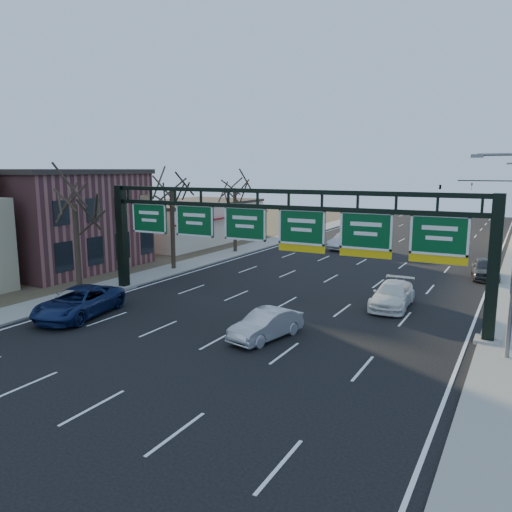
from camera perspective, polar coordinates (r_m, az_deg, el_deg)
The scene contains 16 objects.
ground at distance 23.38m, azimuth -7.19°, elevation -10.96°, with size 160.00×160.00×0.00m, color black.
sidewalk_left at distance 46.32m, azimuth -5.58°, elevation -0.40°, with size 3.00×120.00×0.12m, color gray.
dirt_strip_left at distance 54.06m, azimuth -16.34°, elevation 0.70°, with size 21.00×120.00×0.06m, color #473D2B.
lane_markings at distance 40.64m, azimuth 9.53°, elevation -2.01°, with size 21.60×120.00×0.01m, color white.
sign_gantry at distance 28.87m, azimuth 2.20°, elevation 2.60°, with size 24.60×1.20×7.20m.
brick_block at distance 44.96m, azimuth -21.52°, elevation 3.93°, with size 10.40×12.40×8.30m.
cream_strip at distance 58.25m, azimuth -7.71°, elevation 3.96°, with size 10.90×18.40×4.70m.
tree_gantry at distance 34.28m, azimuth -20.13°, elevation 7.33°, with size 3.60×3.60×8.48m.
tree_mid at distance 41.55m, azimuth -9.69°, elevation 9.15°, with size 3.60×3.60×9.24m.
tree_far at distance 49.80m, azimuth -2.45°, elevation 8.95°, with size 3.60×3.60×8.86m.
traffic_signal_mast at distance 73.04m, azimuth 23.16°, elevation 6.91°, with size 10.16×0.54×7.00m.
car_blue_suv at distance 30.20m, azimuth -19.60°, elevation -5.00°, with size 2.75×5.97×1.66m, color navy.
car_silver_sedan at distance 24.85m, azimuth 1.15°, elevation -7.86°, with size 1.51×4.33×1.43m, color #B2B3B7.
car_white_wagon at distance 31.50m, azimuth 15.34°, elevation -4.31°, with size 2.11×5.19×1.51m, color white.
car_grey_far at distance 42.05m, azimuth 24.74°, elevation -1.30°, with size 1.87×4.66×1.59m, color #393B3D.
car_silver_distant at distance 53.17m, azimuth 10.16°, elevation 1.67°, with size 1.76×5.04×1.66m, color #A2A2A6.
Camera 1 is at (12.92, -17.63, 8.29)m, focal length 35.00 mm.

